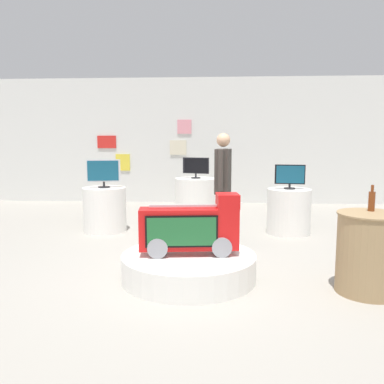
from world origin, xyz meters
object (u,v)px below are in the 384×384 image
at_px(tv_on_right_rear, 196,167).
at_px(side_table_round, 369,252).
at_px(display_pedestal_center_rear, 289,211).
at_px(display_pedestal_left_rear, 105,209).
at_px(novelty_firetruck_tv, 191,230).
at_px(display_pedestal_right_rear, 196,196).
at_px(tv_on_center_rear, 290,176).
at_px(tv_on_left_rear, 104,172).
at_px(main_display_pedestal, 189,266).
at_px(shopper_browsing_near_truck, 223,181).
at_px(bottle_on_side_table, 372,201).

relative_size(tv_on_right_rear, side_table_round, 0.67).
bearing_deg(display_pedestal_center_rear, display_pedestal_left_rear, -179.85).
bearing_deg(display_pedestal_center_rear, tv_on_right_rear, 133.94).
distance_m(novelty_firetruck_tv, display_pedestal_right_rear, 4.09).
bearing_deg(novelty_firetruck_tv, display_pedestal_center_rear, 57.12).
bearing_deg(display_pedestal_right_rear, tv_on_center_rear, -46.18).
distance_m(tv_on_left_rear, side_table_round, 4.44).
distance_m(display_pedestal_center_rear, display_pedestal_right_rear, 2.42).
height_order(main_display_pedestal, tv_on_center_rear, tv_on_center_rear).
bearing_deg(shopper_browsing_near_truck, bottle_on_side_table, -46.05).
bearing_deg(side_table_round, tv_on_right_rear, 115.05).
bearing_deg(shopper_browsing_near_truck, display_pedestal_center_rear, 38.66).
distance_m(tv_on_center_rear, side_table_round, 2.71).
height_order(display_pedestal_left_rear, tv_on_center_rear, tv_on_center_rear).
xyz_separation_m(display_pedestal_center_rear, tv_on_right_rear, (-1.68, 1.74, 0.63)).
bearing_deg(main_display_pedestal, novelty_firetruck_tv, -11.19).
xyz_separation_m(tv_on_right_rear, side_table_round, (2.04, -4.37, -0.58)).
relative_size(display_pedestal_center_rear, tv_on_center_rear, 1.54).
bearing_deg(display_pedestal_center_rear, display_pedestal_right_rear, 133.89).
distance_m(side_table_round, shopper_browsing_near_truck, 2.35).
height_order(novelty_firetruck_tv, tv_on_right_rear, tv_on_right_rear).
bearing_deg(display_pedestal_left_rear, tv_on_right_rear, 49.36).
relative_size(side_table_round, bottle_on_side_table, 3.05).
bearing_deg(display_pedestal_center_rear, main_display_pedestal, -123.29).
relative_size(tv_on_left_rear, tv_on_center_rear, 1.13).
bearing_deg(bottle_on_side_table, display_pedestal_right_rear, 116.16).
bearing_deg(tv_on_right_rear, display_pedestal_center_rear, -46.06).
bearing_deg(novelty_firetruck_tv, main_display_pedestal, 168.81).
bearing_deg(display_pedestal_left_rear, tv_on_center_rear, 0.07).
xyz_separation_m(main_display_pedestal, display_pedestal_left_rear, (-1.64, 2.32, 0.24)).
height_order(tv_on_left_rear, display_pedestal_center_rear, tv_on_left_rear).
bearing_deg(shopper_browsing_near_truck, novelty_firetruck_tv, -104.79).
distance_m(main_display_pedestal, shopper_browsing_near_truck, 1.70).
relative_size(novelty_firetruck_tv, display_pedestal_right_rear, 1.28).
relative_size(display_pedestal_left_rear, tv_on_right_rear, 1.35).
bearing_deg(display_pedestal_left_rear, bottle_on_side_table, -34.86).
xyz_separation_m(display_pedestal_right_rear, tv_on_right_rear, (0.00, -0.00, 0.63)).
distance_m(display_pedestal_left_rear, bottle_on_side_table, 4.41).
height_order(side_table_round, shopper_browsing_near_truck, shopper_browsing_near_truck).
bearing_deg(tv_on_left_rear, main_display_pedestal, -54.63).
relative_size(main_display_pedestal, display_pedestal_center_rear, 2.01).
bearing_deg(tv_on_right_rear, side_table_round, -64.95).
height_order(main_display_pedestal, display_pedestal_left_rear, display_pedestal_left_rear).
xyz_separation_m(display_pedestal_left_rear, tv_on_left_rear, (-0.00, -0.00, 0.65)).
height_order(side_table_round, bottle_on_side_table, bottle_on_side_table).
relative_size(main_display_pedestal, side_table_round, 1.82).
distance_m(display_pedestal_right_rear, shopper_browsing_near_truck, 2.77).
xyz_separation_m(novelty_firetruck_tv, tv_on_left_rear, (-1.67, 2.32, 0.46)).
distance_m(display_pedestal_center_rear, bottle_on_side_table, 2.60).
xyz_separation_m(tv_on_right_rear, bottle_on_side_table, (2.09, -4.24, -0.06)).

